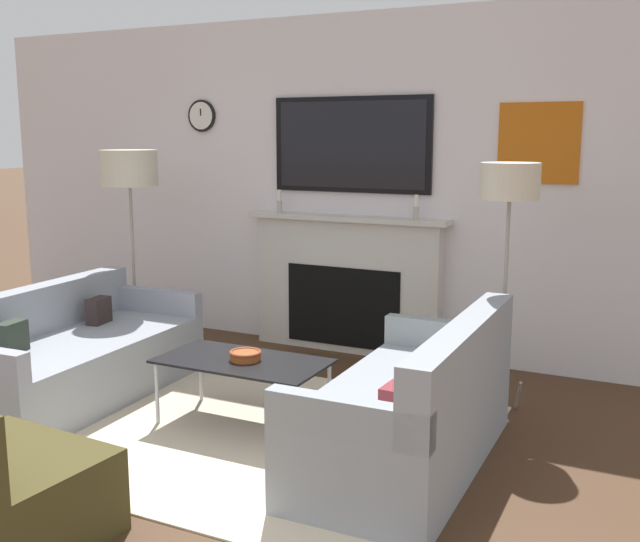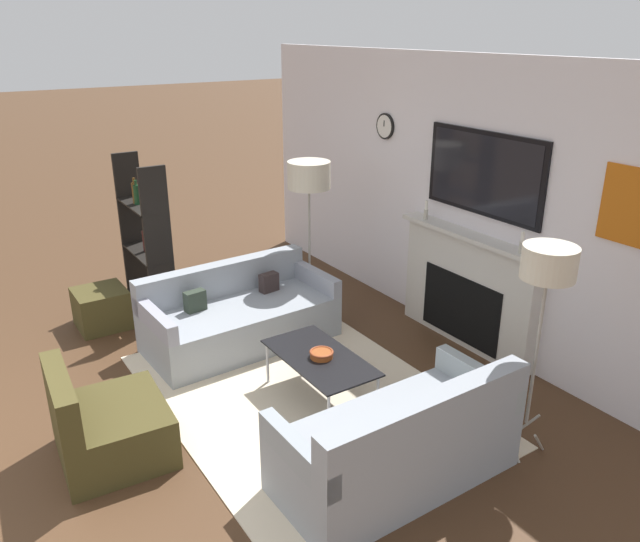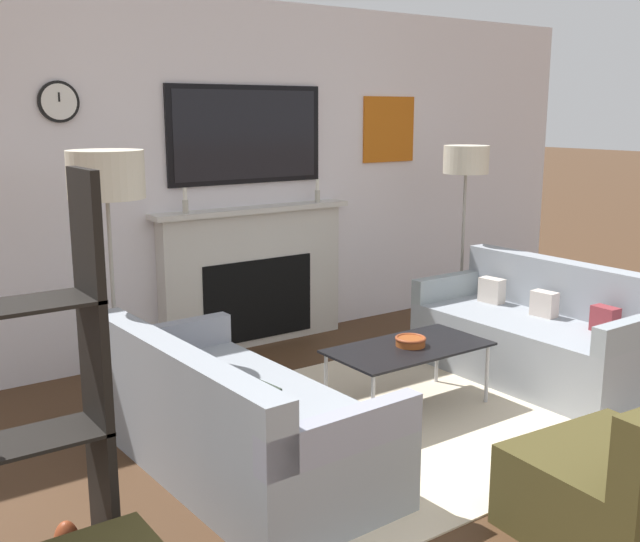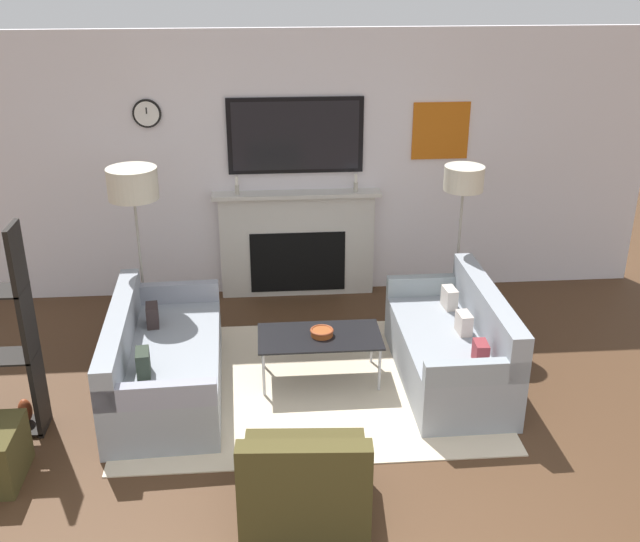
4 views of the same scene
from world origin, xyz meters
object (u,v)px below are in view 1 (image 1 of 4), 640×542
(floor_lamp_right, at_px, (510,186))
(couch_right, at_px, (412,413))
(couch_left, at_px, (71,359))
(decorative_bowl, at_px, (245,355))
(coffee_table, at_px, (243,364))
(floor_lamp_left, at_px, (129,170))

(floor_lamp_right, bearing_deg, couch_right, -104.55)
(couch_left, relative_size, decorative_bowl, 9.36)
(coffee_table, height_order, decorative_bowl, decorative_bowl)
(couch_right, distance_m, floor_lamp_left, 3.09)
(couch_left, bearing_deg, floor_lamp_left, 104.62)
(floor_lamp_right, bearing_deg, coffee_table, -147.14)
(couch_right, relative_size, coffee_table, 1.61)
(couch_left, xyz_separation_m, decorative_bowl, (1.33, 0.10, 0.18))
(floor_lamp_left, bearing_deg, couch_right, -20.05)
(coffee_table, xyz_separation_m, floor_lamp_left, (-1.56, 0.89, 1.10))
(couch_left, relative_size, floor_lamp_right, 1.15)
(couch_left, height_order, decorative_bowl, couch_left)
(couch_right, xyz_separation_m, floor_lamp_right, (0.25, 0.98, 1.16))
(couch_right, height_order, floor_lamp_right, floor_lamp_right)
(couch_left, xyz_separation_m, coffee_table, (1.31, 0.09, 0.12))
(decorative_bowl, bearing_deg, couch_left, -175.71)
(coffee_table, relative_size, floor_lamp_right, 0.64)
(couch_left, bearing_deg, couch_right, 0.06)
(couch_left, relative_size, coffee_table, 1.79)
(couch_right, relative_size, floor_lamp_left, 1.00)
(decorative_bowl, distance_m, floor_lamp_left, 2.09)
(couch_left, relative_size, floor_lamp_left, 1.12)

